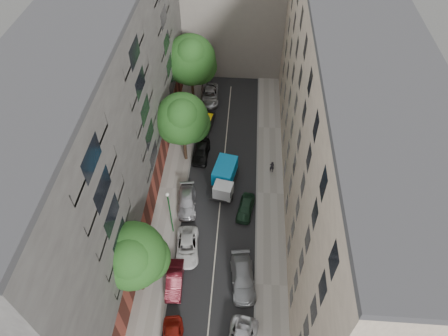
# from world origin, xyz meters

# --- Properties ---
(ground) EXTENTS (120.00, 120.00, 0.00)m
(ground) POSITION_xyz_m (0.00, 0.00, 0.00)
(ground) COLOR #4C4C49
(ground) RESTS_ON ground
(road_surface) EXTENTS (8.00, 44.00, 0.02)m
(road_surface) POSITION_xyz_m (0.00, 0.00, 0.01)
(road_surface) COLOR black
(road_surface) RESTS_ON ground
(sidewalk_left) EXTENTS (3.00, 44.00, 0.15)m
(sidewalk_left) POSITION_xyz_m (-5.50, 0.00, 0.07)
(sidewalk_left) COLOR gray
(sidewalk_left) RESTS_ON ground
(sidewalk_right) EXTENTS (3.00, 44.00, 0.15)m
(sidewalk_right) POSITION_xyz_m (5.50, 0.00, 0.07)
(sidewalk_right) COLOR gray
(sidewalk_right) RESTS_ON ground
(building_left) EXTENTS (8.00, 44.00, 20.00)m
(building_left) POSITION_xyz_m (-11.00, 0.00, 10.00)
(building_left) COLOR #444240
(building_left) RESTS_ON ground
(building_right) EXTENTS (8.00, 44.00, 20.00)m
(building_right) POSITION_xyz_m (11.00, 0.00, 10.00)
(building_right) COLOR beige
(building_right) RESTS_ON ground
(building_endcap) EXTENTS (18.00, 12.00, 18.00)m
(building_endcap) POSITION_xyz_m (0.00, 28.00, 9.00)
(building_endcap) COLOR gray
(building_endcap) RESTS_ON ground
(tarp_truck) EXTENTS (3.11, 5.71, 2.48)m
(tarp_truck) POSITION_xyz_m (0.30, 0.96, 1.36)
(tarp_truck) COLOR black
(tarp_truck) RESTS_ON ground
(car_left_1) EXTENTS (1.67, 4.22, 1.37)m
(car_left_1) POSITION_xyz_m (-3.49, -11.40, 0.68)
(car_left_1) COLOR #490E16
(car_left_1) RESTS_ON ground
(car_left_2) EXTENTS (2.65, 4.92, 1.31)m
(car_left_2) POSITION_xyz_m (-2.80, -7.80, 0.66)
(car_left_2) COLOR silver
(car_left_2) RESTS_ON ground
(car_left_3) EXTENTS (2.46, 4.89, 1.36)m
(car_left_3) POSITION_xyz_m (-3.56, -2.20, 0.68)
(car_left_3) COLOR #B0AFB4
(car_left_3) RESTS_ON ground
(car_left_4) EXTENTS (1.97, 4.49, 1.50)m
(car_left_4) POSITION_xyz_m (-2.80, 5.40, 0.75)
(car_left_4) COLOR black
(car_left_4) RESTS_ON ground
(car_left_5) EXTENTS (2.26, 4.64, 1.47)m
(car_left_5) POSITION_xyz_m (-2.80, 10.54, 0.73)
(car_left_5) COLOR black
(car_left_5) RESTS_ON ground
(car_left_6) EXTENTS (2.75, 5.36, 1.45)m
(car_left_6) POSITION_xyz_m (-2.80, 16.60, 0.72)
(car_left_6) COLOR #B6B6BB
(car_left_6) RESTS_ON ground
(car_right_1) EXTENTS (2.77, 5.41, 1.50)m
(car_right_1) POSITION_xyz_m (2.80, -10.80, 0.75)
(car_right_1) COLOR gray
(car_right_1) RESTS_ON ground
(car_right_2) EXTENTS (2.17, 4.06, 1.31)m
(car_right_2) POSITION_xyz_m (2.80, -2.60, 0.66)
(car_right_2) COLOR black
(car_right_2) RESTS_ON ground
(tree_near) EXTENTS (5.85, 5.66, 8.77)m
(tree_near) POSITION_xyz_m (-6.30, -12.23, 5.86)
(tree_near) COLOR #382619
(tree_near) RESTS_ON sidewalk_left
(tree_mid) EXTENTS (6.00, 5.82, 9.26)m
(tree_mid) POSITION_xyz_m (-4.50, 4.63, 6.22)
(tree_mid) COLOR #382619
(tree_mid) RESTS_ON sidewalk_left
(tree_far) EXTENTS (6.57, 6.48, 10.03)m
(tree_far) POSITION_xyz_m (-4.91, 15.55, 6.68)
(tree_far) COLOR #382619
(tree_far) RESTS_ON sidewalk_left
(lamp_post) EXTENTS (0.36, 0.36, 6.16)m
(lamp_post) POSITION_xyz_m (-4.55, -5.71, 3.97)
(lamp_post) COLOR #175322
(lamp_post) RESTS_ON sidewalk_left
(pedestrian) EXTENTS (0.63, 0.47, 1.56)m
(pedestrian) POSITION_xyz_m (5.66, 3.32, 0.93)
(pedestrian) COLOR black
(pedestrian) RESTS_ON sidewalk_right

